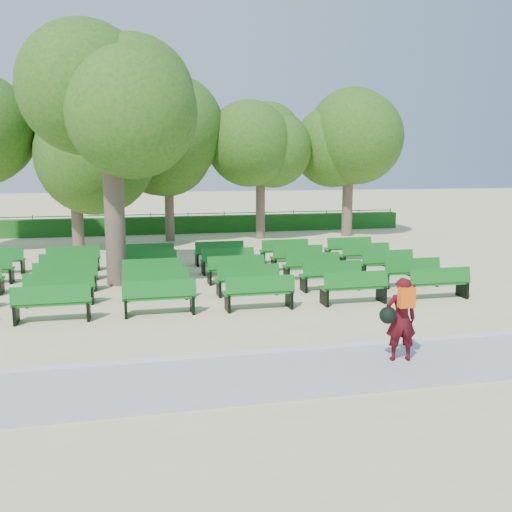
{
  "coord_description": "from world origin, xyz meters",
  "views": [
    {
      "loc": [
        -2.41,
        -16.66,
        3.72
      ],
      "look_at": [
        1.23,
        -1.0,
        1.1
      ],
      "focal_mm": 40.0,
      "sensor_mm": 36.0,
      "label": 1
    }
  ],
  "objects": [
    {
      "name": "bench_array",
      "position": [
        -0.36,
        0.58,
        0.09
      ],
      "size": [
        1.83,
        0.67,
        1.13
      ],
      "rotation": [
        0.0,
        0.0,
        -0.06
      ],
      "color": "#12691B",
      "rests_on": "ground"
    },
    {
      "name": "tree_line",
      "position": [
        0.0,
        10.0,
        0.0
      ],
      "size": [
        21.8,
        6.8,
        7.04
      ],
      "primitive_type": null,
      "color": "#315C18",
      "rests_on": "ground"
    },
    {
      "name": "fence",
      "position": [
        0.0,
        14.4,
        0.0
      ],
      "size": [
        26.0,
        0.1,
        1.02
      ],
      "primitive_type": null,
      "color": "black",
      "rests_on": "ground"
    },
    {
      "name": "paving",
      "position": [
        0.0,
        -7.4,
        0.03
      ],
      "size": [
        30.0,
        2.2,
        0.06
      ],
      "primitive_type": "cube",
      "color": "#A6A7A2",
      "rests_on": "ground"
    },
    {
      "name": "tree_among",
      "position": [
        -2.69,
        1.2,
        4.97
      ],
      "size": [
        4.94,
        4.94,
        7.24
      ],
      "color": "brown",
      "rests_on": "ground"
    },
    {
      "name": "ground",
      "position": [
        0.0,
        0.0,
        0.0
      ],
      "size": [
        120.0,
        120.0,
        0.0
      ],
      "primitive_type": "plane",
      "color": "beige"
    },
    {
      "name": "curb",
      "position": [
        0.0,
        -6.25,
        0.05
      ],
      "size": [
        30.0,
        0.12,
        0.1
      ],
      "primitive_type": "cube",
      "color": "silver",
      "rests_on": "ground"
    },
    {
      "name": "hedge",
      "position": [
        0.0,
        14.0,
        0.45
      ],
      "size": [
        26.0,
        0.7,
        0.9
      ],
      "primitive_type": "cube",
      "color": "#195A18",
      "rests_on": "ground"
    },
    {
      "name": "person",
      "position": [
        2.52,
        -7.27,
        0.88
      ],
      "size": [
        0.77,
        0.49,
        1.58
      ],
      "rotation": [
        0.0,
        0.0,
        2.98
      ],
      "color": "#430911",
      "rests_on": "ground"
    }
  ]
}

